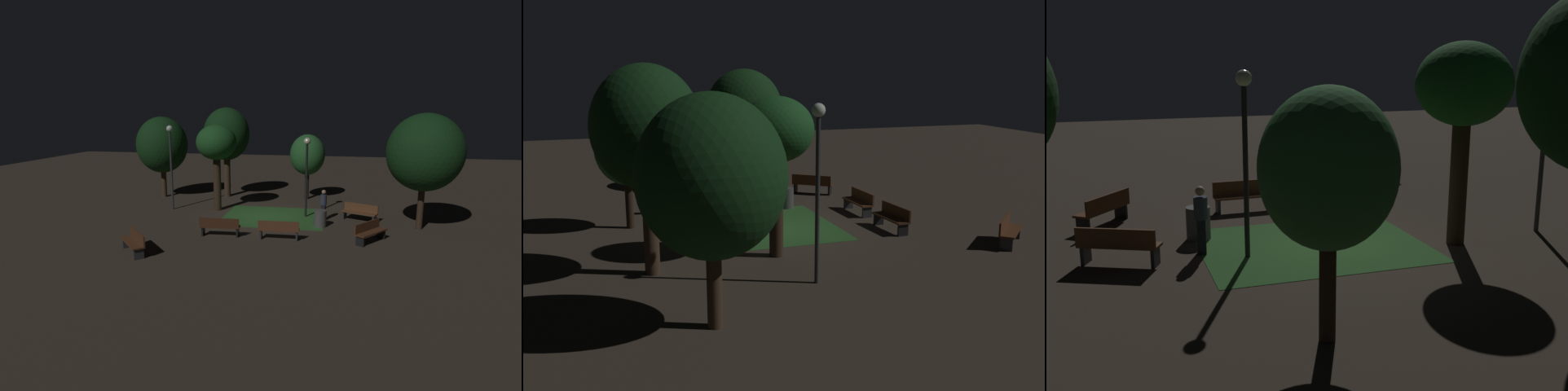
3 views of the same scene
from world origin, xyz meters
The scene contains 16 objects.
ground_plane centered at (0.00, 0.00, 0.00)m, with size 60.00×60.00×0.00m, color #3D3328.
grass_lawn centered at (0.54, 0.11, 0.01)m, with size 5.34×4.36×0.01m, color #2D6028.
bench_near_trees centered at (-1.34, -3.73, 0.48)m, with size 1.83×0.59×0.88m.
bench_path_side centered at (1.35, -3.73, 0.48)m, with size 1.81×0.53×0.88m.
bench_corner centered at (5.02, 0.14, 0.48)m, with size 1.84×1.19×0.88m.
bench_by_lamp centered at (-4.08, -6.45, 0.48)m, with size 1.58×1.64×0.88m.
bench_front_right centered at (5.26, -3.28, 0.48)m, with size 1.48×1.72×0.88m.
tree_left_canopy centered at (7.74, -0.85, 3.68)m, with size 3.48×3.48×5.50m.
tree_tall_center centered at (1.92, 4.97, 2.83)m, with size 2.20×2.20×4.13m.
tree_lawn_side centered at (-3.29, 4.82, 4.05)m, with size 2.96×2.96×5.78m.
tree_near_wall centered at (-7.36, 3.95, 3.39)m, with size 3.26×3.26×5.21m.
tree_right_canopy centered at (-2.85, 1.05, 3.73)m, with size 2.25×2.25×4.84m.
lamp_post_path_center centered at (-5.45, 0.76, 3.23)m, with size 0.36×0.36×4.78m.
lamp_post_plaza_west centered at (2.21, 0.46, 2.90)m, with size 0.36×0.36×4.22m.
trash_bin centered at (3.06, -1.29, 0.41)m, with size 0.60×0.60×0.83m, color #4C4C4C.
pedestrian centered at (3.16, -0.10, 0.85)m, with size 0.32×0.32×1.61m.
Camera 1 is at (3.73, -20.76, 5.64)m, focal length 28.05 mm.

